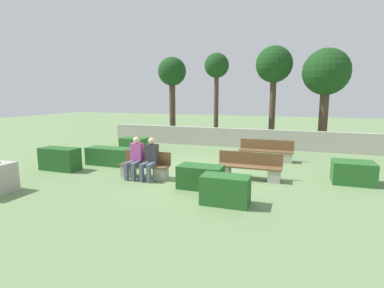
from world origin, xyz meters
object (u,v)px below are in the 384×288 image
bench_front (145,168)px  tree_rightmost (326,74)px  bench_right_side (249,169)px  tree_center_left (217,69)px  tree_center_right (274,67)px  tree_leftmost (172,75)px  person_seated_man (150,157)px  person_seated_woman (135,156)px  bench_left_side (266,153)px

bench_front → tree_rightmost: (5.70, 8.17, 3.33)m
bench_right_side → tree_center_left: tree_center_left is taller
tree_center_right → tree_rightmost: tree_center_right is taller
tree_rightmost → bench_right_side: bearing=-109.4°
bench_front → tree_leftmost: size_ratio=0.34×
bench_front → person_seated_man: 0.50m
person_seated_woman → tree_center_right: (3.44, 8.43, 3.36)m
person_seated_woman → tree_rightmost: 10.64m
bench_right_side → bench_left_side: bearing=97.0°
tree_center_left → tree_center_right: bearing=13.5°
bench_right_side → bench_front: bearing=-152.4°
bench_front → tree_leftmost: 9.44m
bench_front → bench_right_side: (3.15, 0.92, 0.02)m
tree_leftmost → tree_rightmost: (8.32, -0.19, -0.15)m
tree_center_right → person_seated_woman: bearing=-112.2°
bench_left_side → tree_center_left: size_ratio=0.44×
bench_right_side → person_seated_man: (-2.88, -1.05, 0.39)m
tree_center_right → person_seated_man: bearing=-109.1°
bench_right_side → person_seated_woman: 3.59m
bench_front → person_seated_woman: bearing=-152.5°
bench_left_side → bench_right_side: bearing=-101.1°
bench_front → person_seated_man: (0.27, -0.14, 0.40)m
tree_center_left → tree_center_right: size_ratio=0.94×
bench_left_side → person_seated_woman: (-3.63, -3.97, 0.38)m
person_seated_man → person_seated_woman: person_seated_woman is taller
bench_front → tree_rightmost: bearing=55.1°
tree_center_left → tree_center_right: 2.98m
tree_leftmost → tree_center_left: (2.91, -0.77, 0.17)m
tree_leftmost → person_seated_man: bearing=-71.2°
tree_center_left → tree_rightmost: size_ratio=0.99×
person_seated_man → tree_rightmost: (5.43, 8.31, 2.93)m
bench_front → person_seated_man: bearing=-27.1°
person_seated_woman → tree_center_right: 9.71m
bench_right_side → tree_rightmost: tree_rightmost is taller
person_seated_woman → bench_front: bearing=27.5°
person_seated_woman → tree_leftmost: bearing=105.5°
tree_leftmost → bench_right_side: bearing=-52.2°
person_seated_man → tree_center_right: size_ratio=0.25×
tree_leftmost → tree_rightmost: size_ratio=0.99×
person_seated_woman → tree_leftmost: (-2.36, 8.50, 3.08)m
person_seated_woman → tree_rightmost: tree_rightmost is taller
person_seated_man → person_seated_woman: size_ratio=1.00×
bench_front → tree_rightmost: 10.51m
tree_center_left → tree_rightmost: bearing=6.0°
bench_right_side → person_seated_man: 3.09m
person_seated_woman → tree_center_right: bearing=67.8°
bench_right_side → tree_leftmost: tree_leftmost is taller
bench_right_side → person_seated_woman: (-3.41, -1.05, 0.39)m
person_seated_woman → bench_right_side: bearing=17.2°
bench_left_side → tree_leftmost: tree_leftmost is taller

